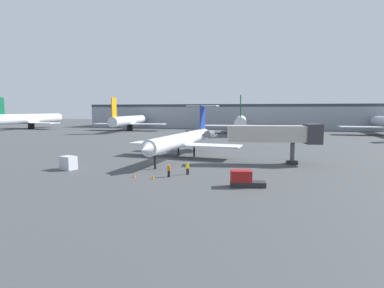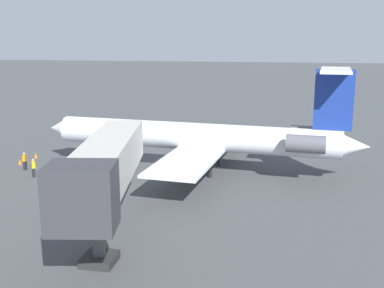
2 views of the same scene
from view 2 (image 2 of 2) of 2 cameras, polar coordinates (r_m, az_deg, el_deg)
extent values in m
cube|color=#424447|center=(47.42, -2.79, -2.25)|extent=(400.00, 400.00, 0.10)
cylinder|color=silver|center=(43.34, 0.19, 0.94)|extent=(5.16, 26.58, 2.51)
cone|color=silver|center=(49.06, -15.75, 1.86)|extent=(2.60, 2.43, 2.39)
cone|color=silver|center=(41.75, 19.16, -0.24)|extent=(2.39, 2.80, 2.14)
cube|color=silver|center=(38.03, -0.73, -2.24)|extent=(10.16, 5.36, 0.24)
cube|color=silver|center=(48.63, 3.18, 1.08)|extent=(10.16, 5.36, 0.24)
cylinder|color=#595960|center=(39.53, 13.68, 0.00)|extent=(1.81, 3.33, 1.50)
cylinder|color=#595960|center=(43.75, 13.98, 1.20)|extent=(1.81, 3.33, 1.50)
cube|color=navy|center=(41.04, 16.89, 5.14)|extent=(0.56, 3.21, 5.14)
cube|color=silver|center=(40.81, 17.12, 8.58)|extent=(7.01, 3.07, 0.20)
cylinder|color=black|center=(48.13, -12.76, -0.98)|extent=(0.36, 0.36, 2.08)
cylinder|color=black|center=(41.88, 2.21, -2.73)|extent=(0.36, 0.36, 2.08)
cylinder|color=black|center=(44.88, 3.22, -1.68)|extent=(0.36, 0.36, 2.08)
cube|color=#B7B2A8|center=(28.84, -10.18, -2.06)|extent=(14.24, 4.97, 2.60)
cube|color=#333338|center=(22.67, -13.29, -6.34)|extent=(2.91, 3.56, 3.20)
cylinder|color=#4C4C51|center=(26.61, -11.33, -10.54)|extent=(0.70, 0.70, 3.66)
cube|color=#262626|center=(27.27, -11.18, -13.60)|extent=(1.80, 1.80, 0.50)
cube|color=black|center=(44.49, -18.71, -3.31)|extent=(0.40, 0.39, 0.85)
cube|color=yellow|center=(44.31, -18.77, -2.41)|extent=(0.47, 0.45, 0.60)
sphere|color=tan|center=(44.20, -18.81, -1.88)|extent=(0.24, 0.24, 0.24)
cube|color=black|center=(47.18, -19.68, -2.48)|extent=(0.36, 0.29, 0.85)
cube|color=orange|center=(47.01, -19.75, -1.63)|extent=(0.44, 0.32, 0.60)
sphere|color=tan|center=(46.91, -19.78, -1.13)|extent=(0.24, 0.24, 0.24)
cube|color=silver|center=(60.61, -11.11, 1.87)|extent=(2.57, 2.18, 1.99)
cone|color=orange|center=(49.35, -20.22, -2.05)|extent=(0.36, 0.36, 0.55)
cone|color=orange|center=(51.51, -18.50, -1.31)|extent=(0.36, 0.36, 0.55)
camera|label=1|loc=(67.00, -55.96, 4.35)|focal=28.61mm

